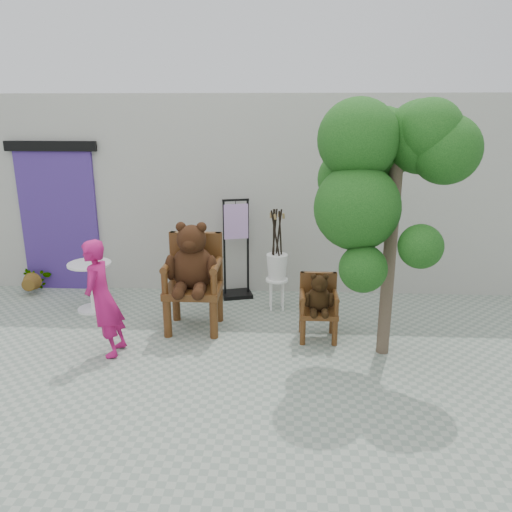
{
  "coord_description": "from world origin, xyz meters",
  "views": [
    {
      "loc": [
        0.48,
        -4.85,
        2.76
      ],
      "look_at": [
        0.14,
        1.33,
        0.95
      ],
      "focal_mm": 35.0,
      "sensor_mm": 36.0,
      "label": 1
    }
  ],
  "objects_px": {
    "chair_small": "(319,300)",
    "display_stand": "(236,260)",
    "cafe_table": "(91,281)",
    "tree": "(385,167)",
    "stool_bucket": "(277,266)",
    "chair_big": "(193,268)",
    "person": "(102,299)"
  },
  "relations": [
    {
      "from": "cafe_table",
      "to": "chair_small",
      "type": "bearing_deg",
      "value": -13.25
    },
    {
      "from": "person",
      "to": "stool_bucket",
      "type": "bearing_deg",
      "value": 129.54
    },
    {
      "from": "stool_bucket",
      "to": "tree",
      "type": "height_order",
      "value": "tree"
    },
    {
      "from": "chair_small",
      "to": "tree",
      "type": "bearing_deg",
      "value": -32.74
    },
    {
      "from": "chair_big",
      "to": "cafe_table",
      "type": "relative_size",
      "value": 2.03
    },
    {
      "from": "chair_small",
      "to": "display_stand",
      "type": "height_order",
      "value": "display_stand"
    },
    {
      "from": "person",
      "to": "chair_big",
      "type": "bearing_deg",
      "value": 132.69
    },
    {
      "from": "display_stand",
      "to": "stool_bucket",
      "type": "height_order",
      "value": "display_stand"
    },
    {
      "from": "cafe_table",
      "to": "tree",
      "type": "xyz_separation_m",
      "value": [
        3.77,
        -1.14,
        1.75
      ]
    },
    {
      "from": "person",
      "to": "stool_bucket",
      "type": "xyz_separation_m",
      "value": [
        1.98,
        1.49,
        -0.04
      ]
    },
    {
      "from": "person",
      "to": "display_stand",
      "type": "relative_size",
      "value": 0.91
    },
    {
      "from": "chair_small",
      "to": "display_stand",
      "type": "relative_size",
      "value": 0.57
    },
    {
      "from": "cafe_table",
      "to": "display_stand",
      "type": "height_order",
      "value": "display_stand"
    },
    {
      "from": "chair_small",
      "to": "cafe_table",
      "type": "distance_m",
      "value": 3.25
    },
    {
      "from": "chair_big",
      "to": "cafe_table",
      "type": "xyz_separation_m",
      "value": [
        -1.57,
        0.53,
        -0.38
      ]
    },
    {
      "from": "chair_big",
      "to": "person",
      "type": "bearing_deg",
      "value": -139.76
    },
    {
      "from": "display_stand",
      "to": "chair_big",
      "type": "bearing_deg",
      "value": -126.13
    },
    {
      "from": "person",
      "to": "display_stand",
      "type": "xyz_separation_m",
      "value": [
        1.36,
        1.96,
        -0.1
      ]
    },
    {
      "from": "chair_small",
      "to": "person",
      "type": "distance_m",
      "value": 2.58
    },
    {
      "from": "chair_small",
      "to": "display_stand",
      "type": "bearing_deg",
      "value": 129.37
    },
    {
      "from": "stool_bucket",
      "to": "chair_small",
      "type": "bearing_deg",
      "value": -60.41
    },
    {
      "from": "chair_small",
      "to": "person",
      "type": "xyz_separation_m",
      "value": [
        -2.51,
        -0.56,
        0.18
      ]
    },
    {
      "from": "display_stand",
      "to": "tree",
      "type": "bearing_deg",
      "value": -61.26
    },
    {
      "from": "chair_big",
      "to": "stool_bucket",
      "type": "xyz_separation_m",
      "value": [
        1.06,
        0.72,
        -0.18
      ]
    },
    {
      "from": "display_stand",
      "to": "stool_bucket",
      "type": "bearing_deg",
      "value": -52.69
    },
    {
      "from": "chair_big",
      "to": "person",
      "type": "height_order",
      "value": "chair_big"
    },
    {
      "from": "stool_bucket",
      "to": "tree",
      "type": "bearing_deg",
      "value": -49.33
    },
    {
      "from": "person",
      "to": "cafe_table",
      "type": "bearing_deg",
      "value": -150.86
    },
    {
      "from": "cafe_table",
      "to": "stool_bucket",
      "type": "height_order",
      "value": "stool_bucket"
    },
    {
      "from": "tree",
      "to": "display_stand",
      "type": "bearing_deg",
      "value": 134.45
    },
    {
      "from": "tree",
      "to": "cafe_table",
      "type": "bearing_deg",
      "value": 163.22
    },
    {
      "from": "chair_big",
      "to": "tree",
      "type": "bearing_deg",
      "value": -15.46
    }
  ]
}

